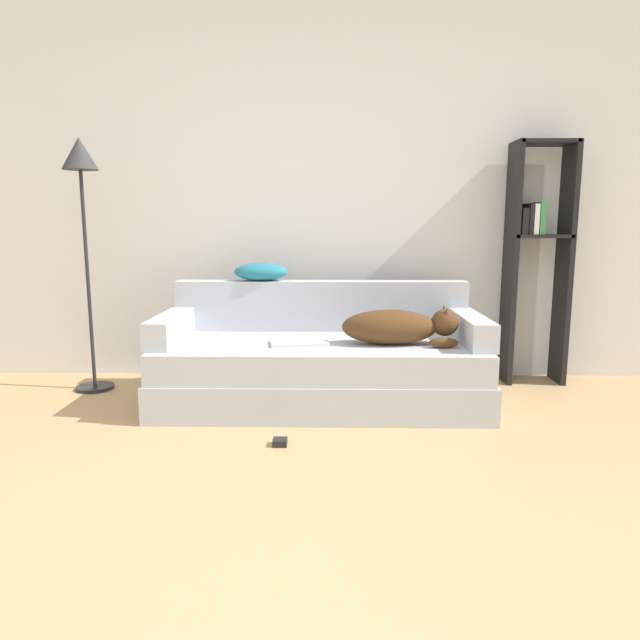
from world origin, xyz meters
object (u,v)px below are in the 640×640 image
(dog, at_px, (398,327))
(bookshelf, at_px, (537,250))
(couch, at_px, (320,373))
(laptop, at_px, (299,343))
(throw_pillow, at_px, (261,272))
(power_adapter, at_px, (280,442))
(floor_lamp, at_px, (82,190))

(dog, distance_m, bookshelf, 1.29)
(couch, distance_m, laptop, 0.27)
(throw_pillow, bearing_deg, laptop, -59.13)
(bookshelf, height_order, power_adapter, bookshelf)
(laptop, height_order, power_adapter, laptop)
(dog, xyz_separation_m, bookshelf, (1.03, 0.64, 0.43))
(laptop, relative_size, power_adapter, 5.13)
(couch, distance_m, power_adapter, 0.75)
(couch, relative_size, laptop, 5.40)
(couch, relative_size, bookshelf, 1.20)
(bookshelf, xyz_separation_m, floor_lamp, (-3.07, -0.26, 0.40))
(throw_pillow, bearing_deg, power_adapter, -78.72)
(throw_pillow, xyz_separation_m, power_adapter, (0.22, -1.09, -0.79))
(laptop, distance_m, power_adapter, 0.73)
(dog, bearing_deg, throw_pillow, 151.95)
(bookshelf, distance_m, power_adapter, 2.31)
(dog, xyz_separation_m, throw_pillow, (-0.89, 0.47, 0.29))
(couch, height_order, dog, dog)
(throw_pillow, bearing_deg, bookshelf, 4.94)
(dog, distance_m, power_adapter, 1.04)
(throw_pillow, height_order, power_adapter, throw_pillow)
(couch, distance_m, dog, 0.58)
(power_adapter, bearing_deg, couch, 74.54)
(dog, bearing_deg, couch, 169.50)
(dog, height_order, laptop, dog)
(couch, distance_m, bookshelf, 1.77)
(floor_lamp, bearing_deg, bookshelf, 4.87)
(laptop, xyz_separation_m, throw_pillow, (-0.29, 0.48, 0.39))
(floor_lamp, bearing_deg, power_adapter, -36.03)
(throw_pillow, bearing_deg, dog, -28.05)
(laptop, height_order, throw_pillow, throw_pillow)
(throw_pillow, height_order, bookshelf, bookshelf)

